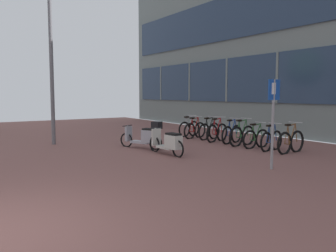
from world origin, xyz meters
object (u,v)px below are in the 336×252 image
object	(u,v)px
bicycle_rack_00	(291,142)
parking_sign	(273,114)
bicycle_rack_02	(256,139)
bicycle_rack_05	(217,133)
bicycle_rack_06	(209,131)
bicycle_rack_04	(232,134)
bicycle_rack_08	(189,129)
bicycle_rack_01	(271,141)
lamp_post	(51,49)
scooter_mid	(146,136)
bicycle_rack_07	(195,130)
scooter_near	(169,142)
bicycle_rack_03	(242,136)

from	to	relation	value
bicycle_rack_00	parking_sign	world-z (taller)	parking_sign
bicycle_rack_02	parking_sign	bearing A→B (deg)	-131.00
bicycle_rack_05	bicycle_rack_06	world-z (taller)	bicycle_rack_05
bicycle_rack_04	bicycle_rack_08	world-z (taller)	bicycle_rack_04
bicycle_rack_06	bicycle_rack_04	bearing A→B (deg)	-89.68
bicycle_rack_08	parking_sign	xyz separation A→B (m)	(-2.29, -6.53, 1.05)
bicycle_rack_01	bicycle_rack_00	bearing A→B (deg)	-78.53
bicycle_rack_01	lamp_post	bearing A→B (deg)	136.48
bicycle_rack_02	bicycle_rack_05	world-z (taller)	bicycle_rack_05
bicycle_rack_00	scooter_mid	distance (m)	4.72
bicycle_rack_01	bicycle_rack_02	distance (m)	0.66
bicycle_rack_04	parking_sign	world-z (taller)	parking_sign
bicycle_rack_04	parking_sign	size ratio (longest dim) A/B	0.60
bicycle_rack_07	lamp_post	size ratio (longest dim) A/B	0.21
scooter_mid	lamp_post	bearing A→B (deg)	130.53
bicycle_rack_01	bicycle_rack_02	world-z (taller)	bicycle_rack_01
bicycle_rack_06	bicycle_rack_08	bearing A→B (deg)	92.33
scooter_near	parking_sign	size ratio (longest dim) A/B	0.80
bicycle_rack_01	bicycle_rack_04	distance (m)	1.98
bicycle_rack_05	lamp_post	distance (m)	6.96
bicycle_rack_04	parking_sign	bearing A→B (deg)	-121.11
parking_sign	bicycle_rack_07	bearing A→B (deg)	70.28
parking_sign	bicycle_rack_02	bearing A→B (deg)	49.00
bicycle_rack_01	bicycle_rack_08	bearing A→B (deg)	89.48
bicycle_rack_00	bicycle_rack_04	bearing A→B (deg)	90.66
bicycle_rack_00	bicycle_rack_02	xyz separation A→B (m)	(-0.14, 1.32, -0.03)
bicycle_rack_08	scooter_mid	size ratio (longest dim) A/B	0.81
bicycle_rack_06	scooter_mid	distance (m)	3.45
bicycle_rack_02	bicycle_rack_07	world-z (taller)	bicycle_rack_07
bicycle_rack_05	bicycle_rack_08	bearing A→B (deg)	87.10
bicycle_rack_00	bicycle_rack_05	size ratio (longest dim) A/B	1.03
bicycle_rack_02	bicycle_rack_06	bearing A→B (deg)	87.81
bicycle_rack_00	bicycle_rack_02	distance (m)	1.32
bicycle_rack_06	bicycle_rack_08	xyz separation A→B (m)	(-0.05, 1.32, -0.01)
bicycle_rack_05	lamp_post	size ratio (longest dim) A/B	0.22
bicycle_rack_00	scooter_near	bearing A→B (deg)	151.81
bicycle_rack_08	parking_sign	bearing A→B (deg)	-109.33
scooter_near	bicycle_rack_05	bearing A→B (deg)	24.25
bicycle_rack_00	bicycle_rack_05	xyz separation A→B (m)	(-0.19, 3.29, -0.00)
bicycle_rack_08	bicycle_rack_07	bearing A→B (deg)	-105.76
bicycle_rack_02	bicycle_rack_04	world-z (taller)	bicycle_rack_04
bicycle_rack_00	lamp_post	distance (m)	8.91
bicycle_rack_07	scooter_near	size ratio (longest dim) A/B	0.75
bicycle_rack_03	bicycle_rack_06	size ratio (longest dim) A/B	1.06
scooter_mid	bicycle_rack_02	bearing A→B (deg)	-30.62
bicycle_rack_07	scooter_mid	xyz separation A→B (m)	(-3.14, -1.35, 0.10)
bicycle_rack_00	scooter_mid	xyz separation A→B (m)	(-3.42, 3.26, 0.08)
bicycle_rack_04	scooter_mid	size ratio (longest dim) A/B	0.83
bicycle_rack_01	bicycle_rack_06	size ratio (longest dim) A/B	0.97
bicycle_rack_04	bicycle_rack_08	size ratio (longest dim) A/B	1.03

